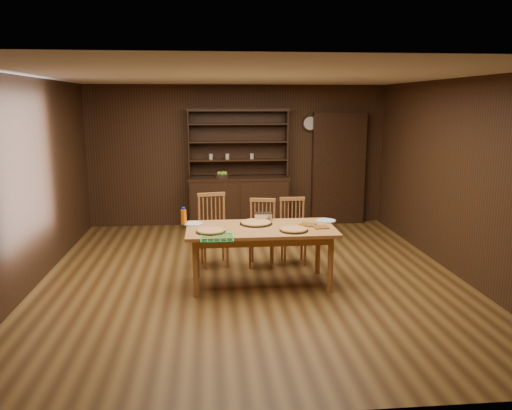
{
  "coord_description": "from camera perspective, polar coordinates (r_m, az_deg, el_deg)",
  "views": [
    {
      "loc": [
        -0.54,
        -6.29,
        2.28
      ],
      "look_at": [
        0.1,
        0.4,
        0.9
      ],
      "focal_mm": 35.0,
      "sensor_mm": 36.0,
      "label": 1
    }
  ],
  "objects": [
    {
      "name": "plate_left",
      "position": [
        6.44,
        -7.15,
        -2.13
      ],
      "size": [
        0.25,
        0.25,
        0.02
      ],
      "color": "white",
      "rests_on": "dining_table"
    },
    {
      "name": "chair_right",
      "position": [
        7.22,
        4.24,
        -2.7
      ],
      "size": [
        0.39,
        0.37,
        0.94
      ],
      "rotation": [
        0.0,
        0.0,
        0.0
      ],
      "color": "#A36538",
      "rests_on": "floor"
    },
    {
      "name": "pizza_center",
      "position": [
        6.4,
        0.01,
        -2.04
      ],
      "size": [
        0.42,
        0.42,
        0.04
      ],
      "color": "black",
      "rests_on": "dining_table"
    },
    {
      "name": "pot_holder_a",
      "position": [
        6.28,
        7.4,
        -2.52
      ],
      "size": [
        0.19,
        0.19,
        0.01
      ],
      "primitive_type": "cube",
      "rotation": [
        0.0,
        0.0,
        0.08
      ],
      "color": "#B31E14",
      "rests_on": "dining_table"
    },
    {
      "name": "china_hutch",
      "position": [
        9.21,
        -1.99,
        1.1
      ],
      "size": [
        1.84,
        0.52,
        2.17
      ],
      "color": "black",
      "rests_on": "floor"
    },
    {
      "name": "chair_center",
      "position": [
        7.09,
        0.69,
        -2.92
      ],
      "size": [
        0.45,
        0.44,
        0.95
      ],
      "rotation": [
        0.0,
        0.0,
        -0.2
      ],
      "color": "#A36538",
      "rests_on": "floor"
    },
    {
      "name": "room_shell",
      "position": [
        6.35,
        -0.53,
        5.28
      ],
      "size": [
        6.0,
        6.0,
        6.0
      ],
      "color": "silver",
      "rests_on": "floor"
    },
    {
      "name": "doorway",
      "position": [
        9.59,
        9.38,
        4.12
      ],
      "size": [
        1.0,
        0.18,
        2.1
      ],
      "primitive_type": "cube",
      "color": "black",
      "rests_on": "floor"
    },
    {
      "name": "fruit_bowl",
      "position": [
        9.07,
        -3.9,
        3.4
      ],
      "size": [
        0.27,
        0.27,
        0.12
      ],
      "color": "black",
      "rests_on": "china_hutch"
    },
    {
      "name": "wall_clock",
      "position": [
        9.44,
        6.19,
        9.27
      ],
      "size": [
        0.3,
        0.05,
        0.3
      ],
      "color": "black",
      "rests_on": "room_shell"
    },
    {
      "name": "dining_table",
      "position": [
        6.25,
        0.55,
        -3.32
      ],
      "size": [
        1.85,
        0.92,
        0.75
      ],
      "color": "#B06B3D",
      "rests_on": "floor"
    },
    {
      "name": "pot_holder_b",
      "position": [
        6.39,
        5.88,
        -2.22
      ],
      "size": [
        0.26,
        0.26,
        0.01
      ],
      "primitive_type": "cube",
      "rotation": [
        0.0,
        0.0,
        -0.57
      ],
      "color": "#B31E14",
      "rests_on": "dining_table"
    },
    {
      "name": "chair_left",
      "position": [
        7.14,
        -4.94,
        -2.52
      ],
      "size": [
        0.48,
        0.46,
        1.02
      ],
      "rotation": [
        0.0,
        0.0,
        0.17
      ],
      "color": "#A36538",
      "rests_on": "floor"
    },
    {
      "name": "pizza_right",
      "position": [
        6.08,
        4.35,
        -2.81
      ],
      "size": [
        0.35,
        0.35,
        0.04
      ],
      "color": "black",
      "rests_on": "dining_table"
    },
    {
      "name": "floor",
      "position": [
        6.71,
        -0.51,
        -8.23
      ],
      "size": [
        6.0,
        6.0,
        0.0
      ],
      "primitive_type": "plane",
      "color": "brown",
      "rests_on": "ground"
    },
    {
      "name": "pizza_left",
      "position": [
        6.03,
        -5.2,
        -2.96
      ],
      "size": [
        0.36,
        0.36,
        0.04
      ],
      "color": "black",
      "rests_on": "dining_table"
    },
    {
      "name": "juice_bottle",
      "position": [
        6.42,
        -8.27,
        -1.32
      ],
      "size": [
        0.07,
        0.07,
        0.23
      ],
      "color": "orange",
      "rests_on": "dining_table"
    },
    {
      "name": "plate_right",
      "position": [
        6.62,
        7.97,
        -1.78
      ],
      "size": [
        0.27,
        0.27,
        0.02
      ],
      "color": "white",
      "rests_on": "dining_table"
    },
    {
      "name": "foil_dish",
      "position": [
        6.62,
        0.79,
        -1.32
      ],
      "size": [
        0.23,
        0.17,
        0.09
      ],
      "primitive_type": "cube",
      "rotation": [
        0.0,
        0.0,
        -0.03
      ],
      "color": "white",
      "rests_on": "dining_table"
    },
    {
      "name": "cooling_rack",
      "position": [
        5.76,
        -4.48,
        -3.73
      ],
      "size": [
        0.43,
        0.43,
        0.02
      ],
      "primitive_type": null,
      "rotation": [
        0.0,
        0.0,
        -0.2
      ],
      "color": "#0EB648",
      "rests_on": "dining_table"
    }
  ]
}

